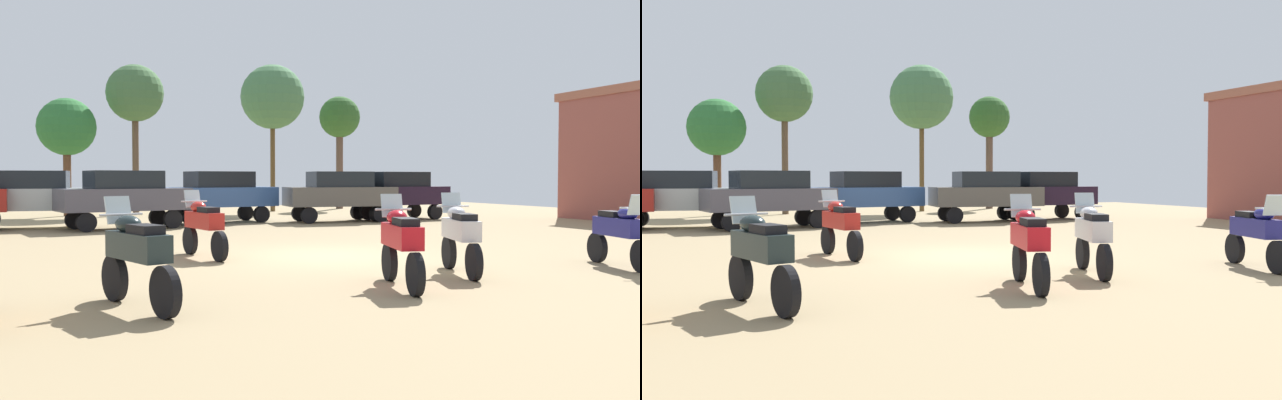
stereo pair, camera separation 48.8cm
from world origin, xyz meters
TOP-DOWN VIEW (x-y plane):
  - ground_plane at (0.00, 0.00)m, footprint 44.00×52.00m
  - motorcycle_3 at (4.59, -4.00)m, footprint 0.81×2.13m
  - motorcycle_4 at (1.21, -3.52)m, footprint 0.84×2.08m
  - motorcycle_6 at (-2.57, 0.70)m, footprint 0.71×2.24m
  - motorcycle_7 at (-0.52, -4.39)m, footprint 0.76×2.11m
  - motorcycle_8 at (-4.64, -4.52)m, footprint 0.85×2.14m
  - car_1 at (-3.30, 9.77)m, footprint 4.58×2.63m
  - car_3 at (0.47, 11.49)m, footprint 4.54×2.49m
  - car_4 at (5.02, 10.20)m, footprint 4.47×2.25m
  - car_5 at (7.82, 10.57)m, footprint 4.46×2.23m
  - car_6 at (-6.22, 11.28)m, footprint 4.49×2.31m
  - tree_1 at (-4.87, 18.59)m, footprint 2.62×2.62m
  - tree_4 at (9.63, 20.34)m, footprint 2.33×2.33m
  - tree_5 at (-1.81, 18.72)m, footprint 2.71×2.71m
  - tree_6 at (5.14, 18.88)m, footprint 3.33×3.33m

SIDE VIEW (x-z plane):
  - ground_plane at x=0.00m, z-range 0.00..0.02m
  - motorcycle_3 at x=4.59m, z-range 0.01..1.46m
  - motorcycle_4 at x=1.21m, z-range 0.01..1.48m
  - motorcycle_7 at x=-0.52m, z-range 0.00..1.49m
  - motorcycle_6 at x=-2.57m, z-range 0.01..1.49m
  - motorcycle_8 at x=-4.64m, z-range 0.01..1.51m
  - car_1 at x=-3.30m, z-range 0.19..2.19m
  - car_3 at x=0.47m, z-range 0.19..2.19m
  - car_4 at x=5.02m, z-range 0.19..2.19m
  - car_5 at x=7.82m, z-range 0.19..2.19m
  - car_6 at x=-6.22m, z-range 0.19..2.19m
  - tree_1 at x=-4.87m, z-range 1.35..6.75m
  - tree_4 at x=9.63m, z-range 1.88..8.23m
  - tree_5 at x=-1.81m, z-range 2.16..9.29m
  - tree_6 at x=5.14m, z-range 2.13..9.74m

